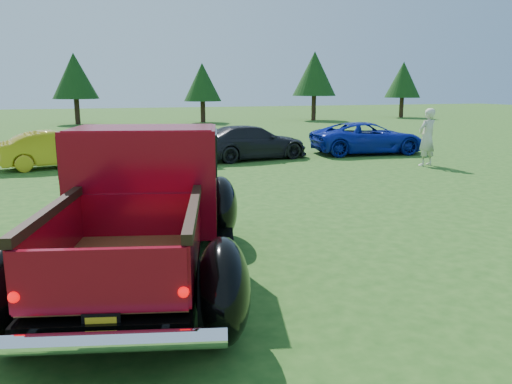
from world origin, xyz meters
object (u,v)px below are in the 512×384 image
tree_east (314,74)px  pickup_truck (147,204)px  tree_mid_left (75,76)px  tree_mid_right (202,82)px  show_car_grey (252,142)px  tree_far_east (403,80)px  show_car_yellow (57,149)px  show_car_blue (368,138)px  spectator (427,137)px

tree_east → pickup_truck: tree_east is taller
tree_mid_left → tree_mid_right: bearing=-6.3°
tree_mid_left → show_car_grey: bearing=-73.7°
tree_mid_left → show_car_grey: 22.14m
tree_mid_right → tree_far_east: size_ratio=0.92×
show_car_yellow → show_car_grey: show_car_grey is taller
show_car_yellow → show_car_blue: show_car_blue is taller
pickup_truck → show_car_yellow: 10.72m
tree_mid_left → tree_mid_right: 9.06m
tree_mid_left → tree_far_east: 27.00m
show_car_blue → tree_far_east: bearing=-31.2°
tree_mid_right → tree_far_east: (18.00, 0.50, 0.27)m
show_car_yellow → show_car_blue: size_ratio=0.81×
tree_mid_left → show_car_blue: tree_mid_left is taller
tree_east → spectator: tree_east is taller
tree_east → show_car_blue: bearing=-109.5°
tree_far_east → show_car_blue: tree_far_east is taller
tree_far_east → show_car_grey: 29.40m
show_car_yellow → show_car_blue: bearing=-103.2°
tree_far_east → pickup_truck: bearing=-129.9°
show_car_yellow → show_car_grey: (6.67, -0.23, 0.01)m
tree_east → spectator: (-6.80, -23.04, -2.69)m
spectator → tree_mid_left: bearing=-78.6°
pickup_truck → show_car_grey: bearing=78.8°
show_car_yellow → show_car_blue: 11.55m
show_car_yellow → pickup_truck: bearing=177.0°
tree_mid_left → tree_far_east: bearing=-1.1°
tree_mid_left → tree_east: (18.00, -1.50, 0.27)m
pickup_truck → spectator: 12.20m
tree_mid_left → tree_far_east: size_ratio=1.04×
tree_east → tree_far_east: 9.06m
tree_far_east → tree_mid_left: bearing=178.9°
spectator → show_car_yellow: bearing=-30.6°
tree_mid_left → tree_east: tree_east is taller
tree_mid_right → tree_mid_left: bearing=173.7°
pickup_truck → show_car_blue: pickup_truck is taller
show_car_grey → show_car_blue: (4.87, -0.04, 0.01)m
pickup_truck → show_car_grey: pickup_truck is taller
tree_mid_right → show_car_yellow: size_ratio=1.21×
tree_east → show_car_yellow: 26.95m
tree_east → show_car_blue: (-6.95, -19.62, -3.03)m
tree_mid_left → pickup_truck: size_ratio=0.85×
show_car_yellow → spectator: size_ratio=1.90×
tree_east → spectator: size_ratio=2.81×
tree_east → show_car_grey: bearing=-121.1°
tree_mid_left → pickup_truck: bearing=-87.9°
tree_mid_right → tree_far_east: 18.01m
pickup_truck → show_car_yellow: bearing=113.5°
tree_east → tree_far_east: tree_east is taller
tree_mid_left → spectator: tree_mid_left is taller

